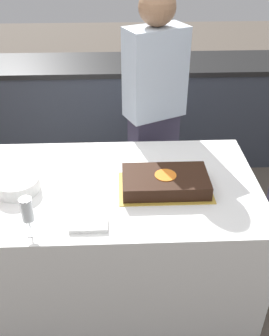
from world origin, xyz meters
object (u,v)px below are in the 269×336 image
cake (165,182)px  wine_glass (27,211)px  person_cutting_cake (154,111)px  plate_stack (17,184)px

cake → wine_glass: size_ratio=2.50×
wine_glass → person_cutting_cake: bearing=58.3°
cake → plate_stack: size_ratio=2.06×
wine_glass → person_cutting_cake: size_ratio=0.12×
cake → plate_stack: bearing=178.8°
wine_glass → person_cutting_cake: 1.24m
cake → wine_glass: 0.73m
cake → person_cutting_cake: size_ratio=0.30×
plate_stack → wine_glass: bearing=-69.1°
person_cutting_cake → wine_glass: bearing=33.1°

